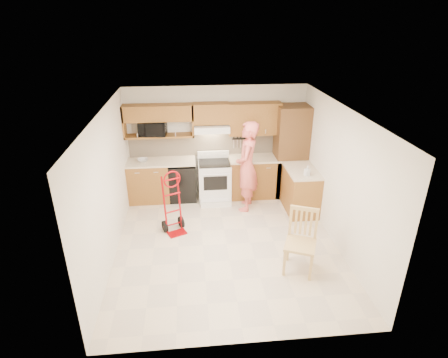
{
  "coord_description": "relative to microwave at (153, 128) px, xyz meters",
  "views": [
    {
      "loc": [
        -0.61,
        -5.67,
        3.93
      ],
      "look_at": [
        0.0,
        0.5,
        1.1
      ],
      "focal_mm": 29.48,
      "sensor_mm": 36.0,
      "label": 1
    }
  ],
  "objects": [
    {
      "name": "dining_chair",
      "position": [
        2.49,
        -2.94,
        -1.11
      ],
      "size": [
        0.65,
        0.67,
        1.07
      ],
      "primitive_type": null,
      "rotation": [
        0.0,
        0.0,
        -0.4
      ],
      "color": "tan",
      "rests_on": "ground"
    },
    {
      "name": "cab_return_right",
      "position": [
        3.09,
        -0.94,
        -1.2
      ],
      "size": [
        0.6,
        1.0,
        0.9
      ],
      "primitive_type": "cube",
      "color": "brown",
      "rests_on": "ground"
    },
    {
      "name": "hand_truck",
      "position": [
        0.43,
        -1.56,
        -1.07
      ],
      "size": [
        0.59,
        0.57,
        1.16
      ],
      "primitive_type": null,
      "rotation": [
        0.0,
        0.0,
        0.42
      ],
      "color": "#9C0509",
      "rests_on": "ground"
    },
    {
      "name": "person",
      "position": [
        1.95,
        -0.74,
        -0.68
      ],
      "size": [
        0.64,
        0.81,
        1.94
      ],
      "primitive_type": "imported",
      "rotation": [
        0.0,
        0.0,
        -1.84
      ],
      "color": "#DE6057",
      "rests_on": "ground"
    },
    {
      "name": "pantry_tall",
      "position": [
        3.04,
        -0.14,
        -0.6
      ],
      "size": [
        0.7,
        0.6,
        2.1
      ],
      "primitive_type": "cube",
      "color": "#563918",
      "rests_on": "ground"
    },
    {
      "name": "knife_strip",
      "position": [
        1.94,
        0.12,
        -0.41
      ],
      "size": [
        0.4,
        0.05,
        0.29
      ],
      "primitive_type": null,
      "color": "black",
      "rests_on": "backsplash"
    },
    {
      "name": "range_hood",
      "position": [
        1.27,
        -0.06,
        -0.02
      ],
      "size": [
        0.76,
        0.46,
        0.14
      ],
      "primitive_type": "cube",
      "color": "white",
      "rests_on": "wall_back"
    },
    {
      "name": "upper_cab_left",
      "position": [
        0.14,
        0.0,
        0.33
      ],
      "size": [
        1.5,
        0.33,
        0.34
      ],
      "primitive_type": "cube",
      "color": "brown",
      "rests_on": "wall_back"
    },
    {
      "name": "wall_left",
      "position": [
        -0.62,
        -2.08,
        -0.4
      ],
      "size": [
        0.02,
        4.5,
        2.5
      ],
      "primitive_type": "cube",
      "color": "beige",
      "rests_on": "ground"
    },
    {
      "name": "upper_cab_center",
      "position": [
        1.27,
        0.0,
        0.29
      ],
      "size": [
        0.76,
        0.33,
        0.44
      ],
      "primitive_type": "cube",
      "color": "brown",
      "rests_on": "wall_back"
    },
    {
      "name": "soap_bottle",
      "position": [
        3.09,
        -1.23,
        -0.6
      ],
      "size": [
        0.12,
        0.12,
        0.21
      ],
      "primitive_type": "imported",
      "rotation": [
        0.0,
        0.0,
        0.26
      ],
      "color": "white",
      "rests_on": "countertop_return"
    },
    {
      "name": "lower_cab_left",
      "position": [
        -0.16,
        -0.14,
        -1.2
      ],
      "size": [
        0.9,
        0.6,
        0.9
      ],
      "primitive_type": "cube",
      "color": "brown",
      "rests_on": "ground"
    },
    {
      "name": "range",
      "position": [
        1.3,
        -0.27,
        -1.12
      ],
      "size": [
        0.71,
        0.94,
        1.05
      ],
      "primitive_type": null,
      "color": "white",
      "rests_on": "ground"
    },
    {
      "name": "lower_cab_right",
      "position": [
        2.22,
        -0.14,
        -1.2
      ],
      "size": [
        1.14,
        0.6,
        0.9
      ],
      "primitive_type": "cube",
      "color": "brown",
      "rests_on": "ground"
    },
    {
      "name": "bowl",
      "position": [
        -0.26,
        -0.14,
        -0.68
      ],
      "size": [
        0.26,
        0.26,
        0.06
      ],
      "primitive_type": "imported",
      "rotation": [
        0.0,
        0.0,
        0.12
      ],
      "color": "white",
      "rests_on": "countertop_left"
    },
    {
      "name": "wall_right",
      "position": [
        3.4,
        -2.08,
        -0.4
      ],
      "size": [
        0.02,
        4.5,
        2.5
      ],
      "primitive_type": "cube",
      "color": "beige",
      "rests_on": "ground"
    },
    {
      "name": "countertop_return",
      "position": [
        3.09,
        -0.94,
        -0.73
      ],
      "size": [
        0.63,
        1.0,
        0.04
      ],
      "primitive_type": "cube",
      "color": "beige",
      "rests_on": "cab_return_right"
    },
    {
      "name": "dishwasher",
      "position": [
        0.59,
        -0.14,
        -1.22
      ],
      "size": [
        0.6,
        0.6,
        0.85
      ],
      "primitive_type": "cube",
      "color": "black",
      "rests_on": "ground"
    },
    {
      "name": "countertop_left",
      "position": [
        0.14,
        -0.13,
        -0.73
      ],
      "size": [
        1.5,
        0.63,
        0.04
      ],
      "primitive_type": "cube",
      "color": "beige",
      "rests_on": "lower_cab_left"
    },
    {
      "name": "upper_shelf_mw",
      "position": [
        0.14,
        0.0,
        -0.18
      ],
      "size": [
        1.5,
        0.33,
        0.04
      ],
      "primitive_type": "cube",
      "color": "brown",
      "rests_on": "wall_back"
    },
    {
      "name": "floor",
      "position": [
        1.39,
        -2.08,
        -1.66
      ],
      "size": [
        4.0,
        4.5,
        0.02
      ],
      "primitive_type": "cube",
      "color": "beige",
      "rests_on": "ground"
    },
    {
      "name": "upper_cab_right",
      "position": [
        2.22,
        0.0,
        0.15
      ],
      "size": [
        1.14,
        0.33,
        0.7
      ],
      "primitive_type": "cube",
      "color": "brown",
      "rests_on": "wall_back"
    },
    {
      "name": "countertop_right",
      "position": [
        2.22,
        -0.13,
        -0.73
      ],
      "size": [
        1.14,
        0.63,
        0.04
      ],
      "primitive_type": "cube",
      "color": "beige",
      "rests_on": "lower_cab_right"
    },
    {
      "name": "backsplash",
      "position": [
        1.39,
        0.15,
        -0.45
      ],
      "size": [
        3.92,
        0.03,
        0.55
      ],
      "primitive_type": "cube",
      "color": "beige",
      "rests_on": "wall_back"
    },
    {
      "name": "microwave",
      "position": [
        0.0,
        0.0,
        0.0
      ],
      "size": [
        0.61,
        0.44,
        0.32
      ],
      "primitive_type": "imported",
      "rotation": [
        0.0,
        0.0,
        -0.1
      ],
      "color": "black",
      "rests_on": "upper_shelf_mw"
    },
    {
      "name": "wall_back",
      "position": [
        1.39,
        0.17,
        -0.4
      ],
      "size": [
        4.0,
        0.02,
        2.5
      ],
      "primitive_type": "cube",
      "color": "beige",
      "rests_on": "ground"
    },
    {
      "name": "ceiling",
      "position": [
        1.39,
        -2.08,
        0.86
      ],
      "size": [
        4.0,
        4.5,
        0.02
      ],
      "primitive_type": "cube",
      "color": "white",
      "rests_on": "ground"
    },
    {
      "name": "wall_front",
      "position": [
        1.39,
        -4.34,
        -0.4
      ],
      "size": [
        4.0,
        0.02,
        2.5
      ],
      "primitive_type": "cube",
      "color": "beige",
      "rests_on": "ground"
    }
  ]
}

